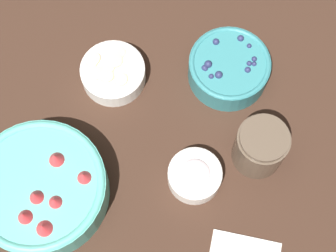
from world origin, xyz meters
TOP-DOWN VIEW (x-y plane):
  - ground_plane at (0.00, 0.00)m, footprint 4.00×4.00m
  - bowl_strawberries at (0.10, 0.18)m, footprint 0.25×0.25m
  - bowl_blueberries at (-0.14, -0.19)m, footprint 0.17×0.17m
  - bowl_bananas at (0.08, -0.09)m, footprint 0.13×0.13m
  - bowl_cream at (-0.15, 0.04)m, footprint 0.10×0.10m
  - jar_chocolate at (-0.25, -0.05)m, footprint 0.10×0.10m

SIDE VIEW (x-z plane):
  - ground_plane at x=0.00m, z-range 0.00..0.00m
  - bowl_bananas at x=0.08m, z-range 0.00..0.05m
  - bowl_cream at x=-0.15m, z-range 0.00..0.05m
  - bowl_blueberries at x=-0.14m, z-range 0.00..0.07m
  - bowl_strawberries at x=0.10m, z-range 0.00..0.09m
  - jar_chocolate at x=-0.25m, z-range 0.00..0.10m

